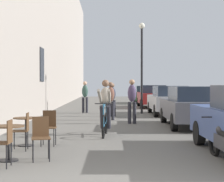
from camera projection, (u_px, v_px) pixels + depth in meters
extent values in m
cube|color=black|center=(42.00, 65.00, 18.52)|extent=(0.04, 1.10, 1.70)
cylinder|color=black|center=(9.00, 160.00, 7.50)|extent=(0.40, 0.40, 0.02)
cylinder|color=black|center=(9.00, 143.00, 7.49)|extent=(0.05, 0.05, 0.67)
cylinder|color=#4C331E|center=(8.00, 126.00, 7.48)|extent=(0.64, 0.64, 0.02)
cylinder|color=black|center=(6.00, 157.00, 6.74)|extent=(0.02, 0.02, 0.45)
cylinder|color=black|center=(11.00, 154.00, 7.06)|extent=(0.02, 0.02, 0.45)
cube|color=#4C331E|center=(0.00, 143.00, 6.90)|extent=(0.38, 0.38, 0.02)
cube|color=#4C331E|center=(10.00, 131.00, 6.89)|extent=(0.02, 0.34, 0.42)
cylinder|color=black|center=(49.00, 151.00, 7.38)|extent=(0.02, 0.02, 0.45)
cylinder|color=black|center=(33.00, 151.00, 7.31)|extent=(0.02, 0.02, 0.45)
cylinder|color=black|center=(49.00, 148.00, 7.70)|extent=(0.02, 0.02, 0.45)
cylinder|color=black|center=(33.00, 149.00, 7.62)|extent=(0.02, 0.02, 0.45)
cube|color=#4C331E|center=(41.00, 138.00, 7.50)|extent=(0.45, 0.45, 0.02)
cube|color=#4C331E|center=(41.00, 126.00, 7.67)|extent=(0.34, 0.09, 0.42)
cylinder|color=black|center=(26.00, 145.00, 9.34)|extent=(0.40, 0.40, 0.02)
cylinder|color=black|center=(26.00, 132.00, 9.33)|extent=(0.05, 0.05, 0.67)
cylinder|color=#4C331E|center=(26.00, 118.00, 9.33)|extent=(0.64, 0.64, 0.02)
cylinder|color=black|center=(12.00, 142.00, 8.51)|extent=(0.02, 0.02, 0.45)
cylinder|color=black|center=(14.00, 140.00, 8.83)|extent=(0.02, 0.02, 0.45)
cylinder|color=black|center=(26.00, 142.00, 8.53)|extent=(0.02, 0.02, 0.45)
cylinder|color=black|center=(28.00, 140.00, 8.86)|extent=(0.02, 0.02, 0.45)
cube|color=#4C331E|center=(20.00, 131.00, 8.68)|extent=(0.40, 0.40, 0.02)
cube|color=#4C331E|center=(28.00, 122.00, 8.69)|extent=(0.04, 0.34, 0.42)
cylinder|color=black|center=(54.00, 138.00, 9.18)|extent=(0.02, 0.02, 0.45)
cylinder|color=black|center=(41.00, 138.00, 9.18)|extent=(0.02, 0.02, 0.45)
cylinder|color=black|center=(56.00, 136.00, 9.51)|extent=(0.02, 0.02, 0.45)
cylinder|color=black|center=(43.00, 136.00, 9.50)|extent=(0.02, 0.02, 0.45)
cube|color=#4C331E|center=(48.00, 128.00, 9.34)|extent=(0.38, 0.38, 0.02)
cube|color=#4C331E|center=(49.00, 118.00, 9.52)|extent=(0.34, 0.02, 0.42)
torus|color=black|center=(103.00, 127.00, 10.67)|extent=(0.11, 0.71, 0.71)
torus|color=black|center=(106.00, 123.00, 11.72)|extent=(0.11, 0.71, 0.71)
cylinder|color=#286084|center=(106.00, 114.00, 11.62)|extent=(0.05, 0.22, 0.58)
cylinder|color=#286084|center=(105.00, 105.00, 11.12)|extent=(0.10, 0.82, 0.14)
cylinder|color=#286084|center=(103.00, 115.00, 10.69)|extent=(0.04, 0.09, 0.67)
cylinder|color=#286084|center=(105.00, 123.00, 11.22)|extent=(0.11, 1.00, 0.12)
cylinder|color=black|center=(104.00, 104.00, 10.71)|extent=(0.52, 0.07, 0.03)
ellipsoid|color=black|center=(106.00, 105.00, 11.53)|extent=(0.12, 0.24, 0.06)
ellipsoid|color=#9E9384|center=(106.00, 96.00, 11.44)|extent=(0.37, 0.37, 0.59)
sphere|color=brown|center=(105.00, 83.00, 11.40)|extent=(0.22, 0.22, 0.22)
cylinder|color=#26262D|center=(109.00, 117.00, 11.37)|extent=(0.16, 0.40, 0.75)
cylinder|color=#26262D|center=(102.00, 117.00, 11.38)|extent=(0.16, 0.40, 0.75)
cylinder|color=#9E9384|center=(109.00, 97.00, 11.04)|extent=(0.13, 0.75, 0.48)
cylinder|color=#9E9384|center=(100.00, 97.00, 11.06)|extent=(0.16, 0.75, 0.48)
cylinder|color=#26262D|center=(134.00, 113.00, 14.61)|extent=(0.14, 0.14, 0.87)
cylinder|color=#26262D|center=(129.00, 113.00, 14.62)|extent=(0.14, 0.14, 0.87)
ellipsoid|color=#4C3D5B|center=(132.00, 93.00, 14.60)|extent=(0.35, 0.25, 0.69)
sphere|color=#A57A5B|center=(132.00, 82.00, 14.59)|extent=(0.22, 0.22, 0.22)
cylinder|color=#26262D|center=(108.00, 111.00, 16.10)|extent=(0.14, 0.14, 0.82)
cylinder|color=#26262D|center=(113.00, 111.00, 16.12)|extent=(0.14, 0.14, 0.82)
ellipsoid|color=brown|center=(111.00, 94.00, 16.10)|extent=(0.36, 0.28, 0.65)
sphere|color=brown|center=(111.00, 85.00, 16.09)|extent=(0.22, 0.22, 0.22)
cylinder|color=#26262D|center=(114.00, 108.00, 18.04)|extent=(0.14, 0.14, 0.80)
cylinder|color=#26262D|center=(110.00, 108.00, 18.03)|extent=(0.14, 0.14, 0.80)
ellipsoid|color=#2D3342|center=(112.00, 94.00, 18.03)|extent=(0.35, 0.25, 0.63)
sphere|color=brown|center=(112.00, 85.00, 18.02)|extent=(0.22, 0.22, 0.22)
cylinder|color=#26262D|center=(83.00, 105.00, 20.37)|extent=(0.14, 0.14, 0.86)
cylinder|color=#26262D|center=(87.00, 105.00, 20.36)|extent=(0.14, 0.14, 0.86)
ellipsoid|color=#38564C|center=(85.00, 91.00, 20.35)|extent=(0.36, 0.26, 0.68)
sphere|color=tan|center=(85.00, 83.00, 20.35)|extent=(0.22, 0.22, 0.22)
cylinder|color=black|center=(142.00, 71.00, 19.82)|extent=(0.12, 0.12, 4.60)
sphere|color=silver|center=(142.00, 26.00, 19.78)|extent=(0.32, 0.32, 0.32)
cylinder|color=black|center=(199.00, 133.00, 9.46)|extent=(0.21, 0.63, 0.63)
cube|color=#595960|center=(190.00, 109.00, 13.64)|extent=(1.86, 4.25, 0.68)
cube|color=#283342|center=(193.00, 93.00, 13.12)|extent=(1.53, 2.31, 0.51)
cylinder|color=black|center=(164.00, 115.00, 15.04)|extent=(0.21, 0.61, 0.61)
cylinder|color=black|center=(202.00, 115.00, 15.02)|extent=(0.21, 0.61, 0.61)
cylinder|color=black|center=(174.00, 122.00, 12.27)|extent=(0.21, 0.61, 0.61)
cylinder|color=black|center=(222.00, 122.00, 12.25)|extent=(0.21, 0.61, 0.61)
cube|color=#B7B7BC|center=(168.00, 102.00, 19.02)|extent=(1.80, 4.24, 0.69)
cube|color=#283342|center=(170.00, 91.00, 18.50)|extent=(1.49, 2.29, 0.51)
cylinder|color=black|center=(150.00, 107.00, 20.41)|extent=(0.20, 0.61, 0.61)
cylinder|color=black|center=(178.00, 107.00, 20.42)|extent=(0.20, 0.61, 0.61)
cylinder|color=black|center=(156.00, 111.00, 17.63)|extent=(0.20, 0.61, 0.61)
cylinder|color=black|center=(189.00, 111.00, 17.64)|extent=(0.20, 0.61, 0.61)
cube|color=maroon|center=(152.00, 98.00, 25.21)|extent=(1.87, 4.33, 0.70)
cube|color=#283342|center=(153.00, 89.00, 24.69)|extent=(1.54, 2.35, 0.52)
cylinder|color=black|center=(139.00, 102.00, 26.64)|extent=(0.21, 0.62, 0.62)
cylinder|color=black|center=(161.00, 102.00, 26.64)|extent=(0.21, 0.62, 0.62)
cylinder|color=black|center=(142.00, 104.00, 23.80)|extent=(0.21, 0.62, 0.62)
cylinder|color=black|center=(167.00, 104.00, 23.80)|extent=(0.21, 0.62, 0.62)
cube|color=#23512D|center=(145.00, 96.00, 30.76)|extent=(1.86, 4.19, 0.67)
cube|color=#283342|center=(145.00, 89.00, 30.25)|extent=(1.52, 2.28, 0.50)
cylinder|color=black|center=(135.00, 99.00, 32.14)|extent=(0.21, 0.60, 0.60)
cylinder|color=black|center=(152.00, 99.00, 32.11)|extent=(0.21, 0.60, 0.60)
cylinder|color=black|center=(136.00, 100.00, 29.42)|extent=(0.21, 0.60, 0.60)
cylinder|color=black|center=(155.00, 100.00, 29.39)|extent=(0.21, 0.60, 0.60)
torus|color=black|center=(214.00, 142.00, 8.09)|extent=(0.09, 0.69, 0.69)
ellipsoid|color=black|center=(223.00, 131.00, 7.46)|extent=(0.28, 0.52, 0.24)
cylinder|color=black|center=(216.00, 117.00, 7.98)|extent=(0.62, 0.03, 0.03)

